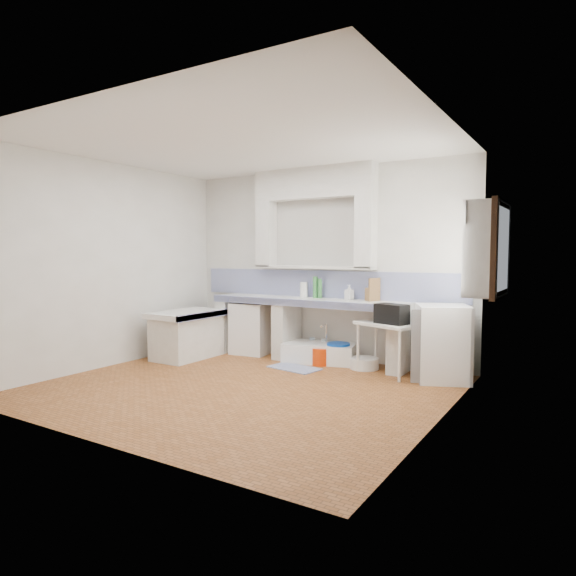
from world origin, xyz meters
The scene contains 36 objects.
floor centered at (0.00, 0.00, 0.00)m, with size 4.50×4.50×0.00m, color #94562A.
ceiling centered at (0.00, 0.00, 2.80)m, with size 4.50×4.50×0.00m, color silver.
wall_back centered at (0.00, 2.00, 1.40)m, with size 4.50×4.50×0.00m, color silver.
wall_front centered at (0.00, -2.00, 1.40)m, with size 4.50×4.50×0.00m, color silver.
wall_left centered at (-2.25, 0.00, 1.40)m, with size 4.50×4.50×0.00m, color silver.
wall_right centered at (2.25, 0.00, 1.40)m, with size 4.50×4.50×0.00m, color silver.
alcove_mass centered at (-0.10, 1.88, 2.58)m, with size 1.90×0.25×0.45m, color silver.
window_frame centered at (2.42, 1.20, 1.60)m, with size 0.35×0.86×1.06m, color #3A2412.
lace_valance centered at (2.28, 1.20, 1.98)m, with size 0.01×0.84×0.24m, color white.
counter_slab centered at (-0.10, 1.70, 0.86)m, with size 3.00×0.60×0.08m, color white.
counter_lip centered at (-0.10, 1.42, 0.86)m, with size 3.00×0.04×0.10m, color navy.
counter_pier_left centered at (-1.50, 1.70, 0.41)m, with size 0.20×0.55×0.82m, color silver.
counter_pier_mid centered at (-0.45, 1.70, 0.41)m, with size 0.20×0.55×0.82m, color silver.
counter_pier_right centered at (1.30, 1.70, 0.41)m, with size 0.20×0.55×0.82m, color silver.
peninsula_top centered at (-1.70, 0.90, 0.66)m, with size 0.70×1.10×0.08m, color white.
peninsula_base centered at (-1.70, 0.90, 0.31)m, with size 0.60×1.00×0.62m, color silver.
peninsula_lip centered at (-1.37, 0.90, 0.66)m, with size 0.04×1.10×0.10m, color navy.
backsplash centered at (0.00, 1.99, 1.10)m, with size 4.27×0.03×0.40m, color navy.
stove centered at (-1.08, 1.69, 0.39)m, with size 0.56×0.54×0.79m, color white.
sink centered at (0.12, 1.69, 0.12)m, with size 1.01×0.55×0.24m, color white.
side_table centered at (1.20, 1.47, 0.33)m, with size 0.80×0.44×0.04m, color white.
fridge centered at (1.89, 1.54, 0.46)m, with size 0.60×0.60×0.93m, color white.
bucket_red centered at (-0.15, 1.63, 0.14)m, with size 0.29×0.29×0.27m, color red.
bucket_orange centered at (0.22, 1.52, 0.12)m, with size 0.26×0.26×0.24m, color red.
bucket_blue centered at (0.42, 1.66, 0.15)m, with size 0.33×0.33×0.31m, color #0843BB.
basin_white centered at (0.83, 1.62, 0.07)m, with size 0.39×0.39×0.15m, color white.
water_bottle_a centered at (-0.10, 1.85, 0.15)m, with size 0.08×0.08×0.31m, color silver.
water_bottle_b centered at (0.10, 1.85, 0.15)m, with size 0.08×0.08×0.31m, color silver.
black_bag centered at (1.27, 1.44, 0.79)m, with size 0.40×0.23×0.25m, color black.
green_bottle_a centered at (-0.05, 1.85, 1.06)m, with size 0.07×0.07×0.32m, color #347B3A.
green_bottle_b centered at (0.02, 1.85, 1.04)m, with size 0.06×0.06×0.29m, color #347B3A.
knife_block centered at (0.79, 1.85, 0.99)m, with size 0.09×0.07×0.18m, color brown.
cutting_board centered at (0.87, 1.85, 1.06)m, with size 0.02×0.23×0.32m, color brown.
paper_towel centered at (-0.24, 1.85, 1.01)m, with size 0.11×0.11×0.23m, color white.
soap_bottle centered at (0.49, 1.85, 1.01)m, with size 0.10×0.10×0.21m, color white.
rug centered at (0.01, 1.14, 0.01)m, with size 0.69×0.39×0.01m, color #374282.
Camera 1 is at (3.43, -4.59, 1.56)m, focal length 31.18 mm.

